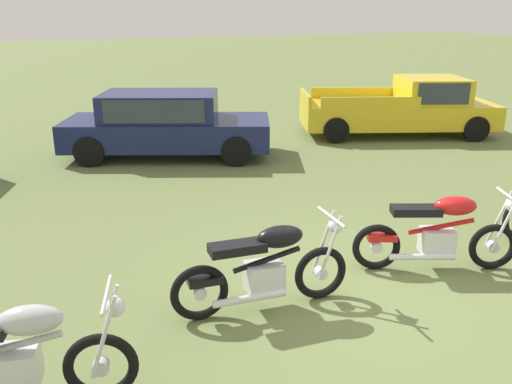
# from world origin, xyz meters

# --- Properties ---
(ground_plane) EXTENTS (120.00, 120.00, 0.00)m
(ground_plane) POSITION_xyz_m (0.00, 0.00, 0.00)
(ground_plane) COLOR olive
(motorcycle_silver) EXTENTS (1.96, 0.92, 1.02)m
(motorcycle_silver) POSITION_xyz_m (-3.70, -0.30, 0.47)
(motorcycle_silver) COLOR black
(motorcycle_silver) RESTS_ON ground
(motorcycle_black) EXTENTS (2.02, 0.64, 1.02)m
(motorcycle_black) POSITION_xyz_m (-1.15, 0.19, 0.48)
(motorcycle_black) COLOR black
(motorcycle_black) RESTS_ON ground
(motorcycle_red) EXTENTS (1.90, 1.16, 1.02)m
(motorcycle_red) POSITION_xyz_m (1.23, 0.06, 0.49)
(motorcycle_red) COLOR black
(motorcycle_red) RESTS_ON ground
(car_navy) EXTENTS (4.79, 3.53, 1.43)m
(car_navy) POSITION_xyz_m (-0.11, 7.03, 0.80)
(car_navy) COLOR #161E4C
(car_navy) RESTS_ON ground
(pickup_truck_yellow) EXTENTS (5.24, 3.68, 1.49)m
(pickup_truck_yellow) POSITION_xyz_m (6.26, 6.38, 0.75)
(pickup_truck_yellow) COLOR gold
(pickup_truck_yellow) RESTS_ON ground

